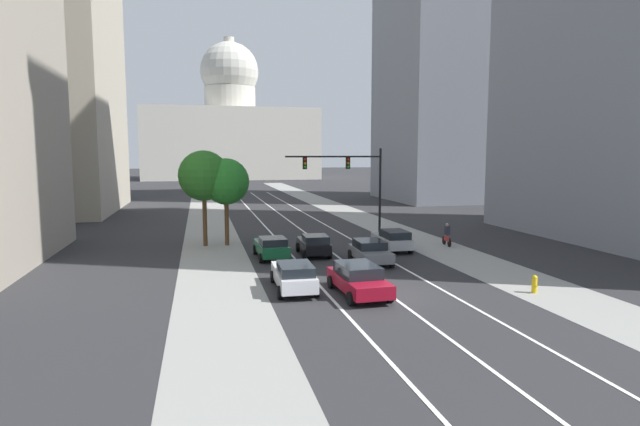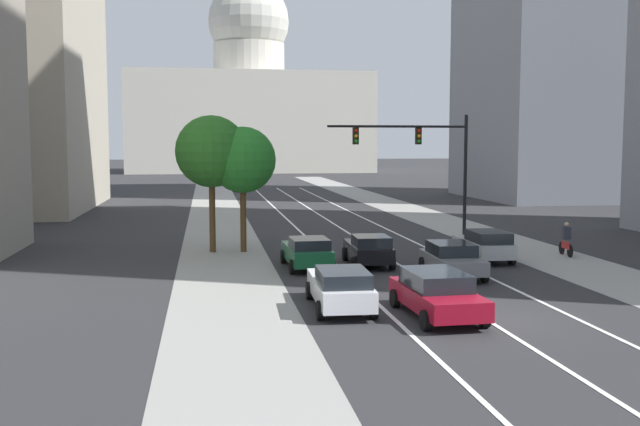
# 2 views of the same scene
# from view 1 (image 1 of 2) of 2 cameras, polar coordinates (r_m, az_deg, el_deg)

# --- Properties ---
(ground_plane) EXTENTS (400.00, 400.00, 0.00)m
(ground_plane) POSITION_cam_1_polar(r_m,az_deg,el_deg) (63.99, -5.07, 0.35)
(ground_plane) COLOR #2B2B2D
(sidewalk_left) EXTENTS (4.39, 130.00, 0.01)m
(sidewalk_left) POSITION_cam_1_polar(r_m,az_deg,el_deg) (58.41, -12.21, -0.35)
(sidewalk_left) COLOR gray
(sidewalk_left) RESTS_ON ground
(sidewalk_right) EXTENTS (4.39, 130.00, 0.01)m
(sidewalk_right) POSITION_cam_1_polar(r_m,az_deg,el_deg) (60.80, 3.11, 0.05)
(sidewalk_right) COLOR gray
(sidewalk_right) RESTS_ON ground
(lane_stripe_left) EXTENTS (0.16, 90.00, 0.01)m
(lane_stripe_left) POSITION_cam_1_polar(r_m,az_deg,el_deg) (48.85, -6.00, -1.55)
(lane_stripe_left) COLOR white
(lane_stripe_left) RESTS_ON ground
(lane_stripe_center) EXTENTS (0.16, 90.00, 0.01)m
(lane_stripe_center) POSITION_cam_1_polar(r_m,az_deg,el_deg) (49.29, -2.62, -1.45)
(lane_stripe_center) COLOR white
(lane_stripe_center) RESTS_ON ground
(lane_stripe_right) EXTENTS (0.16, 90.00, 0.01)m
(lane_stripe_right) POSITION_cam_1_polar(r_m,az_deg,el_deg) (49.90, 0.68, -1.35)
(lane_stripe_right) COLOR white
(lane_stripe_right) RESTS_ON ground
(office_tower_far_right) EXTENTS (20.49, 19.42, 56.61)m
(office_tower_far_right) POSITION_cam_1_polar(r_m,az_deg,el_deg) (83.98, 14.93, 21.13)
(office_tower_far_right) COLOR gray
(office_tower_far_right) RESTS_ON ground
(capitol_building) EXTENTS (47.14, 24.18, 39.04)m
(capitol_building) POSITION_cam_1_polar(r_m,az_deg,el_deg) (149.66, -9.83, 8.87)
(capitol_building) COLOR beige
(capitol_building) RESTS_ON ground
(car_black) EXTENTS (2.07, 4.21, 1.48)m
(car_black) POSITION_cam_1_polar(r_m,az_deg,el_deg) (34.96, -0.69, -3.47)
(car_black) COLOR black
(car_black) RESTS_ON ground
(car_silver) EXTENTS (2.03, 4.36, 1.51)m
(car_silver) POSITION_cam_1_polar(r_m,az_deg,el_deg) (37.13, 7.98, -2.90)
(car_silver) COLOR #B2B5BA
(car_silver) RESTS_ON ground
(car_gray) EXTENTS (2.19, 4.24, 1.44)m
(car_gray) POSITION_cam_1_polar(r_m,az_deg,el_deg) (32.73, 5.54, -4.20)
(car_gray) COLOR slate
(car_gray) RESTS_ON ground
(car_green) EXTENTS (2.08, 4.39, 1.46)m
(car_green) POSITION_cam_1_polar(r_m,az_deg,el_deg) (34.19, -5.37, -3.73)
(car_green) COLOR #14512D
(car_green) RESTS_ON ground
(car_white) EXTENTS (2.10, 4.83, 1.47)m
(car_white) POSITION_cam_1_polar(r_m,az_deg,el_deg) (26.16, -2.91, -6.86)
(car_white) COLOR silver
(car_white) RESTS_ON ground
(car_crimson) EXTENTS (2.25, 4.80, 1.50)m
(car_crimson) POSITION_cam_1_polar(r_m,az_deg,el_deg) (25.41, 4.26, -7.24)
(car_crimson) COLOR maroon
(car_crimson) RESTS_ON ground
(traffic_signal_mast) EXTENTS (8.30, 0.39, 7.31)m
(traffic_signal_mast) POSITION_cam_1_polar(r_m,az_deg,el_deg) (43.64, 3.54, 4.30)
(traffic_signal_mast) COLOR black
(traffic_signal_mast) RESTS_ON ground
(fire_hydrant) EXTENTS (0.26, 0.35, 0.91)m
(fire_hydrant) POSITION_cam_1_polar(r_m,az_deg,el_deg) (27.78, 22.58, -7.23)
(fire_hydrant) COLOR yellow
(fire_hydrant) RESTS_ON ground
(cyclist) EXTENTS (0.38, 1.70, 1.72)m
(cyclist) POSITION_cam_1_polar(r_m,az_deg,el_deg) (39.70, 13.83, -2.34)
(cyclist) COLOR black
(cyclist) RESTS_ON ground
(street_tree_near_left) EXTENTS (3.45, 3.45, 6.54)m
(street_tree_near_left) POSITION_cam_1_polar(r_m,az_deg,el_deg) (39.06, -10.33, 3.40)
(street_tree_near_left) COLOR #51381E
(street_tree_near_left) RESTS_ON ground
(street_tree_mid_left) EXTENTS (3.73, 3.73, 7.11)m
(street_tree_mid_left) POSITION_cam_1_polar(r_m,az_deg,el_deg) (39.12, -12.70, 4.00)
(street_tree_mid_left) COLOR #51381E
(street_tree_mid_left) RESTS_ON ground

